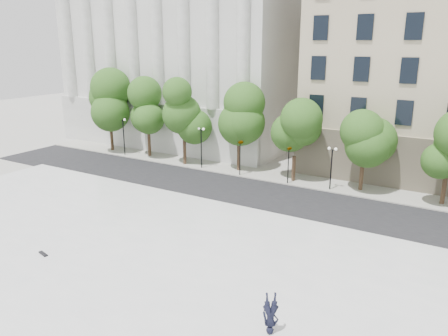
% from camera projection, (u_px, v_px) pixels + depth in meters
% --- Properties ---
extents(ground, '(160.00, 160.00, 0.00)m').
position_uv_depth(ground, '(86.00, 283.00, 24.55)').
color(ground, '#A5A49C').
rests_on(ground, ground).
extents(plaza, '(44.00, 22.00, 0.45)m').
position_uv_depth(plaza, '(123.00, 257.00, 26.97)').
color(plaza, silver).
rests_on(plaza, ground).
extents(street, '(60.00, 8.00, 0.02)m').
position_uv_depth(street, '(240.00, 192.00, 39.42)').
color(street, black).
rests_on(street, ground).
extents(far_sidewalk, '(60.00, 4.00, 0.12)m').
position_uv_depth(far_sidewalk, '(268.00, 175.00, 44.37)').
color(far_sidewalk, '#A19E94').
rests_on(far_sidewalk, ground).
extents(building_west, '(31.50, 27.65, 25.60)m').
position_uv_depth(building_west, '(205.00, 43.00, 61.20)').
color(building_west, silver).
rests_on(building_west, ground).
extents(traffic_light_west, '(1.04, 1.85, 4.24)m').
position_uv_depth(traffic_light_west, '(240.00, 140.00, 43.09)').
color(traffic_light_west, black).
rests_on(traffic_light_west, ground).
extents(traffic_light_east, '(0.92, 1.59, 4.14)m').
position_uv_depth(traffic_light_east, '(289.00, 147.00, 40.58)').
color(traffic_light_east, black).
rests_on(traffic_light_east, ground).
extents(person_lying, '(1.61, 2.12, 0.55)m').
position_uv_depth(person_lying, '(270.00, 328.00, 19.52)').
color(person_lying, black).
rests_on(person_lying, plaza).
extents(skateboard, '(0.87, 0.41, 0.09)m').
position_uv_depth(skateboard, '(43.00, 254.00, 26.84)').
color(skateboard, black).
rests_on(skateboard, plaza).
extents(street_trees, '(47.04, 5.04, 8.06)m').
position_uv_depth(street_trees, '(248.00, 122.00, 43.68)').
color(street_trees, '#382619').
rests_on(street_trees, ground).
extents(lamp_posts, '(35.97, 0.28, 4.51)m').
position_uv_depth(lamp_posts, '(255.00, 149.00, 42.80)').
color(lamp_posts, black).
rests_on(lamp_posts, ground).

